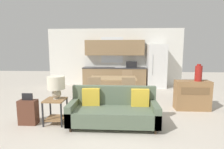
# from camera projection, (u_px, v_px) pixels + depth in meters

# --- Properties ---
(ground_plane) EXTENTS (20.00, 20.00, 0.00)m
(ground_plane) POSITION_uv_depth(u_px,v_px,m) (106.00, 125.00, 3.98)
(ground_plane) COLOR beige
(wall_back) EXTENTS (6.40, 0.07, 2.70)m
(wall_back) POSITION_uv_depth(u_px,v_px,m) (115.00, 57.00, 8.37)
(wall_back) COLOR silver
(wall_back) RESTS_ON ground_plane
(kitchen_counter) EXTENTS (2.91, 0.65, 2.15)m
(kitchen_counter) POSITION_uv_depth(u_px,v_px,m) (115.00, 68.00, 8.14)
(kitchen_counter) COLOR #8E704C
(kitchen_counter) RESTS_ON ground_plane
(refrigerator) EXTENTS (0.82, 0.76, 1.94)m
(refrigerator) POSITION_uv_depth(u_px,v_px,m) (156.00, 66.00, 7.91)
(refrigerator) COLOR white
(refrigerator) RESTS_ON ground_plane
(dining_table) EXTENTS (1.62, 0.95, 0.74)m
(dining_table) POSITION_uv_depth(u_px,v_px,m) (113.00, 79.00, 6.11)
(dining_table) COLOR tan
(dining_table) RESTS_ON ground_plane
(couch) EXTENTS (1.95, 0.80, 0.85)m
(couch) POSITION_uv_depth(u_px,v_px,m) (113.00, 110.00, 3.95)
(couch) COLOR #3D2D1E
(couch) RESTS_ON ground_plane
(side_table) EXTENTS (0.46, 0.46, 0.57)m
(side_table) POSITION_uv_depth(u_px,v_px,m) (55.00, 107.00, 4.01)
(side_table) COLOR olive
(side_table) RESTS_ON ground_plane
(table_lamp) EXTENTS (0.39, 0.39, 0.53)m
(table_lamp) POSITION_uv_depth(u_px,v_px,m) (56.00, 85.00, 3.98)
(table_lamp) COLOR #B2A893
(table_lamp) RESTS_ON side_table
(credenza) EXTENTS (0.95, 0.39, 0.83)m
(credenza) POSITION_uv_depth(u_px,v_px,m) (192.00, 95.00, 4.96)
(credenza) COLOR olive
(credenza) RESTS_ON ground_plane
(vase) EXTENTS (0.19, 0.19, 0.48)m
(vase) POSITION_uv_depth(u_px,v_px,m) (198.00, 73.00, 4.83)
(vase) COLOR maroon
(vase) RESTS_ON credenza
(dining_chair_near_left) EXTENTS (0.44, 0.44, 0.89)m
(dining_chair_near_left) POSITION_uv_depth(u_px,v_px,m) (95.00, 89.00, 5.34)
(dining_chair_near_left) COLOR #997A56
(dining_chair_near_left) RESTS_ON ground_plane
(dining_chair_near_right) EXTENTS (0.42, 0.42, 0.89)m
(dining_chair_near_right) POSITION_uv_depth(u_px,v_px,m) (128.00, 90.00, 5.27)
(dining_chair_near_right) COLOR #997A56
(dining_chair_near_right) RESTS_ON ground_plane
(dining_chair_far_right) EXTENTS (0.44, 0.44, 0.89)m
(dining_chair_far_right) POSITION_uv_depth(u_px,v_px,m) (127.00, 80.00, 6.91)
(dining_chair_far_right) COLOR #997A56
(dining_chair_far_right) RESTS_ON ground_plane
(suitcase) EXTENTS (0.40, 0.22, 0.72)m
(suitcase) POSITION_uv_depth(u_px,v_px,m) (28.00, 112.00, 3.98)
(suitcase) COLOR brown
(suitcase) RESTS_ON ground_plane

